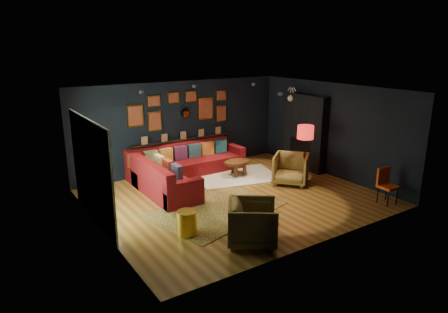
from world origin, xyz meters
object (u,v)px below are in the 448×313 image
armchair_left (253,221)px  gold_stool (187,223)px  armchair_right (291,167)px  pouf (176,192)px  coffee_table (237,164)px  floor_lamp (305,135)px  orange_chair (386,183)px  sectional (179,170)px  dog (262,223)px

armchair_left → gold_stool: bearing=77.3°
armchair_left → armchair_right: armchair_left is taller
pouf → gold_stool: bearing=-109.8°
coffee_table → floor_lamp: (1.19, -1.41, 0.95)m
armchair_right → orange_chair: size_ratio=1.06×
pouf → armchair_left: 2.69m
gold_stool → orange_chair: (4.67, -1.10, 0.25)m
armchair_right → gold_stool: (-3.73, -1.11, -0.20)m
gold_stool → floor_lamp: (4.11, 1.03, 1.06)m
sectional → armchair_right: 3.01m
armchair_left → armchair_right: (2.86, 2.08, -0.01)m
orange_chair → floor_lamp: size_ratio=0.54×
armchair_right → floor_lamp: (0.38, -0.08, 0.86)m
armchair_left → orange_chair: 3.81m
sectional → dog: bearing=-89.9°
coffee_table → armchair_left: bearing=-121.0°
sectional → armchair_left: (-0.43, -3.86, 0.13)m
pouf → floor_lamp: floor_lamp is taller
gold_stool → pouf: bearing=70.2°
floor_lamp → dog: size_ratio=1.33×
armchair_left → floor_lamp: bearing=-22.8°
coffee_table → armchair_right: bearing=-58.4°
sectional → coffee_table: bearing=-15.7°
armchair_right → dog: (-2.42, -1.83, -0.24)m
gold_stool → orange_chair: bearing=-13.3°
pouf → armchair_right: (3.11, -0.59, 0.22)m
armchair_left → orange_chair: (3.80, -0.13, 0.04)m
gold_stool → dog: size_ratio=0.42×
armchair_left → dog: size_ratio=0.77×
floor_lamp → gold_stool: bearing=-165.9°
coffee_table → orange_chair: (1.76, -3.54, 0.14)m
pouf → floor_lamp: bearing=-10.9°
sectional → orange_chair: sectional is taller
dog → floor_lamp: bearing=7.8°
pouf → dog: pouf is taller
sectional → floor_lamp: bearing=-33.5°
armchair_right → orange_chair: bearing=-16.4°
sectional → floor_lamp: size_ratio=2.20×
sectional → coffee_table: 1.68m
armchair_left → dog: (0.44, 0.25, -0.25)m
sectional → armchair_left: bearing=-96.4°
armchair_right → dog: size_ratio=0.76×
armchair_right → gold_stool: 3.89m
gold_stool → coffee_table: bearing=39.9°
sectional → armchair_right: armchair_right is taller
sectional → floor_lamp: 3.51m
armchair_left → orange_chair: armchair_left is taller
sectional → gold_stool: sectional is taller
armchair_left → pouf: bearing=40.9°
coffee_table → gold_stool: size_ratio=1.74×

